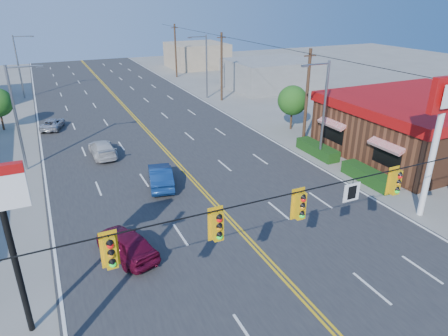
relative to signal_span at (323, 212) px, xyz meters
name	(u,v)px	position (x,y,z in m)	size (l,w,h in m)	color
ground	(314,311)	(0.12, 0.00, -4.89)	(160.00, 160.00, 0.00)	gray
road	(170,155)	(0.12, 20.00, -4.86)	(20.00, 120.00, 0.06)	#2D2D30
signal_span	(323,212)	(0.00, 0.00, 0.00)	(24.32, 0.34, 9.00)	#47301E
kfc	(422,125)	(20.02, 12.00, -2.51)	(16.30, 12.40, 4.70)	brown
kfc_pylon	(440,120)	(11.12, 4.00, 1.16)	(2.20, 0.36, 8.50)	white
pizza_hut_sign	(4,219)	(-10.88, 4.00, 0.30)	(1.90, 0.30, 6.85)	black
streetlight_se	(323,106)	(10.91, 14.00, -0.37)	(2.55, 0.25, 8.00)	gray
streetlight_ne	(205,63)	(10.91, 38.00, -0.37)	(2.55, 0.25, 8.00)	gray
streetlight_sw	(18,113)	(-10.67, 22.00, -0.37)	(2.55, 0.25, 8.00)	gray
streetlight_nw	(20,63)	(-10.67, 48.00, -0.37)	(2.55, 0.25, 8.00)	gray
utility_pole_near	(307,98)	(12.32, 18.00, -0.69)	(0.28, 0.28, 8.40)	#47301E
utility_pole_mid	(222,67)	(12.32, 36.00, -0.69)	(0.28, 0.28, 8.40)	#47301E
utility_pole_far	(176,51)	(12.32, 54.00, -0.69)	(0.28, 0.28, 8.40)	#47301E
tree_kfc_rear	(292,100)	(13.62, 22.00, -1.95)	(2.94, 2.94, 4.41)	#47301E
bld_east_mid	(271,74)	(22.12, 40.00, -2.89)	(12.00, 10.00, 4.00)	gray
bld_east_far	(197,55)	(19.12, 62.00, -2.69)	(10.00, 10.00, 4.40)	tan
car_magenta	(127,245)	(-6.26, 7.31, -4.17)	(1.69, 4.21, 1.43)	maroon
car_blue	(161,177)	(-2.26, 14.62, -4.15)	(1.56, 4.47, 1.47)	navy
car_white	(102,149)	(-5.01, 22.27, -4.23)	(1.84, 4.52, 1.31)	silver
car_silver	(53,124)	(-8.34, 32.02, -4.35)	(1.78, 3.85, 1.07)	silver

